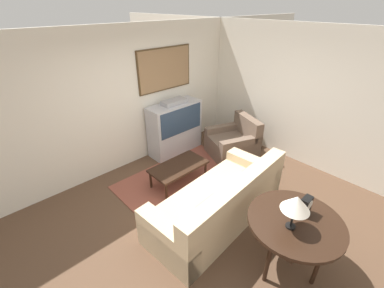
{
  "coord_description": "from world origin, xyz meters",
  "views": [
    {
      "loc": [
        -2.26,
        -2.15,
        3.01
      ],
      "look_at": [
        0.51,
        0.81,
        0.75
      ],
      "focal_mm": 24.0,
      "sensor_mm": 36.0,
      "label": 1
    }
  ],
  "objects_px": {
    "tv": "(175,128)",
    "console_table": "(295,225)",
    "mantel_clock": "(306,206)",
    "armchair": "(233,143)",
    "couch": "(219,203)",
    "coffee_table": "(179,167)",
    "table_lamp": "(296,204)"
  },
  "relations": [
    {
      "from": "tv",
      "to": "console_table",
      "type": "bearing_deg",
      "value": -104.47
    },
    {
      "from": "tv",
      "to": "mantel_clock",
      "type": "relative_size",
      "value": 5.18
    },
    {
      "from": "mantel_clock",
      "to": "console_table",
      "type": "bearing_deg",
      "value": -179.62
    },
    {
      "from": "tv",
      "to": "armchair",
      "type": "bearing_deg",
      "value": -50.97
    },
    {
      "from": "couch",
      "to": "armchair",
      "type": "relative_size",
      "value": 2.0
    },
    {
      "from": "coffee_table",
      "to": "table_lamp",
      "type": "relative_size",
      "value": 2.36
    },
    {
      "from": "console_table",
      "to": "mantel_clock",
      "type": "height_order",
      "value": "mantel_clock"
    },
    {
      "from": "mantel_clock",
      "to": "armchair",
      "type": "bearing_deg",
      "value": 56.56
    },
    {
      "from": "tv",
      "to": "mantel_clock",
      "type": "bearing_deg",
      "value": -101.44
    },
    {
      "from": "couch",
      "to": "table_lamp",
      "type": "height_order",
      "value": "table_lamp"
    },
    {
      "from": "coffee_table",
      "to": "table_lamp",
      "type": "distance_m",
      "value": 2.4
    },
    {
      "from": "couch",
      "to": "mantel_clock",
      "type": "bearing_deg",
      "value": 96.76
    },
    {
      "from": "tv",
      "to": "couch",
      "type": "relative_size",
      "value": 0.52
    },
    {
      "from": "armchair",
      "to": "console_table",
      "type": "height_order",
      "value": "armchair"
    },
    {
      "from": "armchair",
      "to": "mantel_clock",
      "type": "xyz_separation_m",
      "value": [
        -1.46,
        -2.22,
        0.6
      ]
    },
    {
      "from": "armchair",
      "to": "console_table",
      "type": "xyz_separation_m",
      "value": [
        -1.64,
        -2.22,
        0.42
      ]
    },
    {
      "from": "armchair",
      "to": "table_lamp",
      "type": "bearing_deg",
      "value": -17.64
    },
    {
      "from": "table_lamp",
      "to": "mantel_clock",
      "type": "xyz_separation_m",
      "value": [
        0.32,
        -0.0,
        -0.23
      ]
    },
    {
      "from": "armchair",
      "to": "mantel_clock",
      "type": "distance_m",
      "value": 2.73
    },
    {
      "from": "tv",
      "to": "table_lamp",
      "type": "relative_size",
      "value": 2.75
    },
    {
      "from": "armchair",
      "to": "table_lamp",
      "type": "distance_m",
      "value": 2.96
    },
    {
      "from": "coffee_table",
      "to": "mantel_clock",
      "type": "xyz_separation_m",
      "value": [
        0.07,
        -2.26,
        0.54
      ]
    },
    {
      "from": "coffee_table",
      "to": "table_lamp",
      "type": "bearing_deg",
      "value": -96.24
    },
    {
      "from": "couch",
      "to": "coffee_table",
      "type": "height_order",
      "value": "couch"
    },
    {
      "from": "console_table",
      "to": "armchair",
      "type": "bearing_deg",
      "value": 53.46
    },
    {
      "from": "armchair",
      "to": "mantel_clock",
      "type": "relative_size",
      "value": 4.99
    },
    {
      "from": "armchair",
      "to": "console_table",
      "type": "relative_size",
      "value": 1.06
    },
    {
      "from": "coffee_table",
      "to": "table_lamp",
      "type": "xyz_separation_m",
      "value": [
        -0.25,
        -2.26,
        0.77
      ]
    },
    {
      "from": "tv",
      "to": "couch",
      "type": "bearing_deg",
      "value": -112.57
    },
    {
      "from": "tv",
      "to": "console_table",
      "type": "relative_size",
      "value": 1.1
    },
    {
      "from": "couch",
      "to": "coffee_table",
      "type": "xyz_separation_m",
      "value": [
        0.15,
        1.13,
        0.03
      ]
    },
    {
      "from": "armchair",
      "to": "mantel_clock",
      "type": "bearing_deg",
      "value": -12.26
    }
  ]
}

